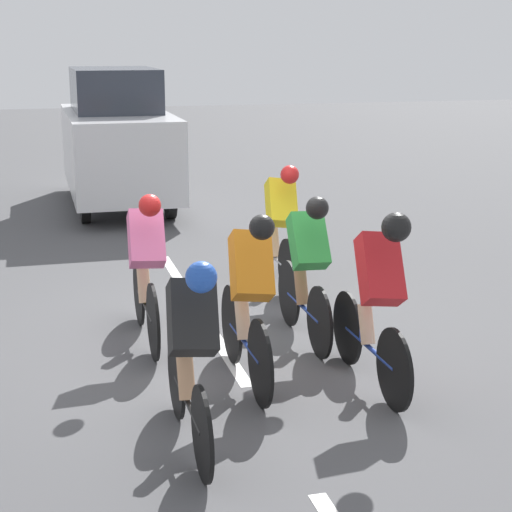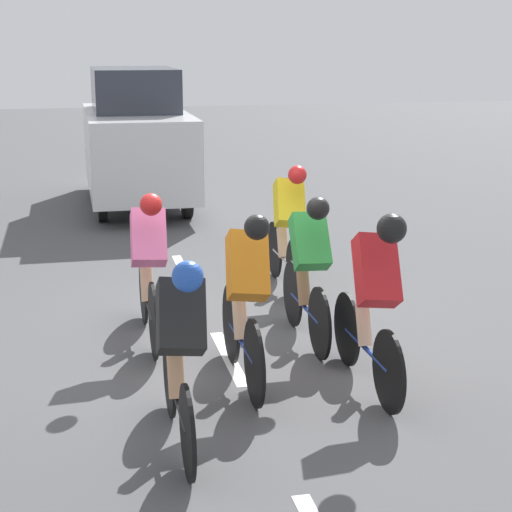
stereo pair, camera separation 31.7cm
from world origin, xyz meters
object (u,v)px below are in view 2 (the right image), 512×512
cyclist_pink (148,265)px  cyclist_yellow (288,225)px  cyclist_black (180,349)px  support_car (136,138)px  cyclist_green (309,267)px  cyclist_orange (246,297)px  cyclist_red (374,296)px

cyclist_pink → cyclist_yellow: (-1.73, -1.44, 0.01)m
cyclist_black → support_car: size_ratio=0.39×
cyclist_yellow → cyclist_green: bearing=81.8°
cyclist_pink → cyclist_orange: (-0.68, 1.25, 0.01)m
cyclist_yellow → support_car: 5.85m
cyclist_black → support_car: 9.45m
cyclist_red → cyclist_black: size_ratio=1.02×
cyclist_green → cyclist_red: bearing=100.1°
cyclist_red → support_car: bearing=-82.1°
cyclist_red → cyclist_black: 1.82m
cyclist_green → support_car: bearing=-82.5°
cyclist_green → cyclist_yellow: size_ratio=0.98×
cyclist_red → cyclist_orange: (1.00, -0.33, -0.04)m
cyclist_green → cyclist_black: bearing=52.6°
cyclist_green → cyclist_yellow: (-0.26, -1.82, 0.01)m
cyclist_red → cyclist_orange: bearing=-18.5°
cyclist_black → cyclist_orange: bearing=-123.1°
cyclist_orange → cyclist_yellow: bearing=-111.2°
cyclist_red → cyclist_orange: cyclist_red is taller
cyclist_yellow → cyclist_orange: 2.89m
cyclist_red → support_car: 8.81m
cyclist_pink → cyclist_orange: bearing=118.7°
cyclist_orange → support_car: size_ratio=0.40×
cyclist_pink → cyclist_red: cyclist_red is taller
cyclist_red → cyclist_orange: size_ratio=1.00×
cyclist_pink → support_car: 7.17m
cyclist_green → support_car: size_ratio=0.38×
cyclist_yellow → cyclist_orange: (1.05, 2.69, 0.01)m
cyclist_pink → cyclist_orange: 1.42m
cyclist_black → support_car: support_car is taller
cyclist_black → support_car: (-0.47, -9.43, 0.41)m
cyclist_yellow → cyclist_black: 4.11m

